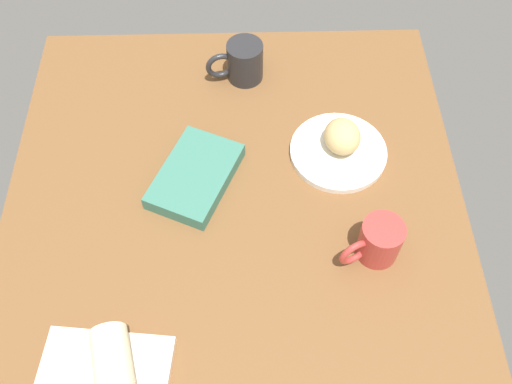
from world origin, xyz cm
name	(u,v)px	position (x,y,z in cm)	size (l,w,h in cm)	color
dining_table	(235,237)	(0.00, 0.00, 2.00)	(110.00, 90.00, 4.00)	brown
round_plate	(338,152)	(-17.82, 21.40, 4.70)	(19.89, 19.89, 1.40)	white
scone_pastry	(342,136)	(-18.84, 21.88, 8.51)	(8.47, 7.35, 6.21)	tan
breakfast_wrap	(114,375)	(27.48, -18.87, 8.68)	(6.15, 6.15, 14.98)	beige
book_stack	(195,176)	(-11.88, -7.72, 5.64)	(23.36, 19.95, 3.27)	#387260
coffee_mug	(378,241)	(5.02, 25.69, 8.42)	(8.02, 11.77, 8.63)	#B23833
second_mug	(243,61)	(-40.39, 2.17, 8.67)	(8.04, 12.80, 9.13)	#262628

